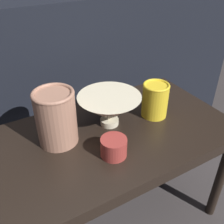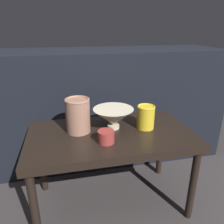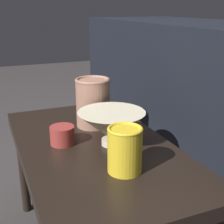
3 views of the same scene
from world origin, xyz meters
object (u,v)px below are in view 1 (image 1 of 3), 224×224
object	(u,v)px
vase_colorful_right	(155,99)
cup	(114,147)
vase_textured_left	(56,117)
bowl	(109,108)

from	to	relation	value
vase_colorful_right	cup	distance (m)	0.25
vase_textured_left	vase_colorful_right	distance (m)	0.34
vase_colorful_right	cup	xyz separation A→B (m)	(-0.23, -0.11, -0.03)
vase_colorful_right	cup	size ratio (longest dim) A/B	1.59
bowl	cup	bearing A→B (deg)	-115.27
bowl	vase_colorful_right	size ratio (longest dim) A/B	1.70
bowl	cup	world-z (taller)	bowl
bowl	cup	size ratio (longest dim) A/B	2.70
vase_textured_left	cup	distance (m)	0.19
vase_textured_left	bowl	bearing A→B (deg)	-1.11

